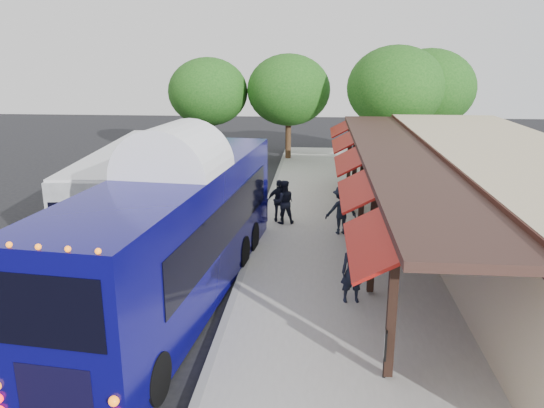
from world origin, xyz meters
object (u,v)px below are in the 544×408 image
at_px(coach_bus, 178,227).
at_px(ped_c, 280,201).
at_px(city_bus, 132,181).
at_px(ped_a, 353,271).
at_px(sign_board, 386,344).
at_px(ped_d, 341,210).
at_px(ped_b, 284,202).

bearing_deg(coach_bus, ped_c, 77.34).
height_order(city_bus, ped_a, city_bus).
bearing_deg(sign_board, ped_d, 102.59).
bearing_deg(coach_bus, ped_b, 75.41).
relative_size(ped_b, ped_c, 1.02).
distance_m(ped_b, ped_d, 2.43).
height_order(city_bus, sign_board, city_bus).
bearing_deg(sign_board, ped_b, 114.18).
bearing_deg(ped_d, ped_b, -38.76).
distance_m(coach_bus, city_bus, 7.77).
xyz_separation_m(ped_b, ped_c, (-0.17, 0.22, -0.02)).
distance_m(city_bus, ped_d, 8.43).
height_order(coach_bus, ped_a, coach_bus).
bearing_deg(city_bus, ped_b, -7.88).
bearing_deg(coach_bus, city_bus, 124.22).
distance_m(ped_b, ped_c, 0.28).
height_order(ped_b, ped_d, ped_d).
xyz_separation_m(coach_bus, ped_b, (2.43, 6.52, -1.05)).
bearing_deg(ped_b, city_bus, -15.18).
xyz_separation_m(city_bus, ped_a, (8.38, -7.00, -0.62)).
xyz_separation_m(ped_b, sign_board, (2.73, -10.15, -0.09)).
bearing_deg(ped_a, sign_board, -92.68).
bearing_deg(ped_b, coach_bus, 57.26).
bearing_deg(sign_board, city_bus, 139.35).
height_order(city_bus, ped_b, city_bus).
height_order(ped_b, ped_c, ped_b).
distance_m(coach_bus, ped_a, 4.81).
relative_size(city_bus, ped_b, 6.47).
height_order(city_bus, ped_d, city_bus).
distance_m(ped_d, sign_board, 9.10).
relative_size(ped_a, sign_board, 1.52).
bearing_deg(sign_board, coach_bus, 153.97).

